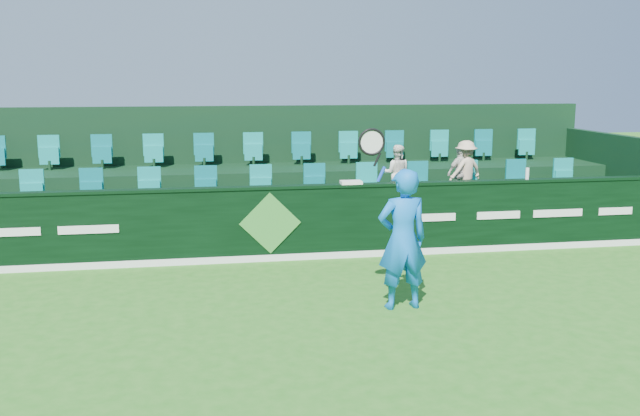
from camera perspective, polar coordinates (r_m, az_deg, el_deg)
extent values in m
plane|color=#246A19|center=(9.14, -1.38, -10.44)|extent=(60.00, 60.00, 0.00)
cube|color=black|center=(12.78, -4.06, -1.34)|extent=(16.00, 0.20, 1.30)
cube|color=black|center=(12.66, -4.10, 1.65)|extent=(16.00, 0.24, 0.05)
cube|color=white|center=(12.80, -3.97, -4.02)|extent=(16.00, 0.02, 0.12)
cube|color=#388A32|center=(12.65, -4.01, -1.22)|extent=(1.10, 0.02, 1.10)
cube|color=white|center=(12.96, -23.29, -1.79)|extent=(0.85, 0.01, 0.14)
cube|color=white|center=(12.73, -18.03, -1.65)|extent=(1.00, 0.01, 0.14)
cube|color=white|center=(13.33, 9.37, -0.74)|extent=(0.70, 0.01, 0.14)
cube|color=white|center=(13.77, 14.09, -0.56)|extent=(0.85, 0.01, 0.14)
cube|color=white|center=(14.29, 18.50, -0.39)|extent=(1.00, 0.01, 0.14)
cube|color=white|center=(14.90, 22.56, -0.23)|extent=(0.70, 0.01, 0.14)
cube|color=black|center=(13.90, -4.51, -1.43)|extent=(16.00, 2.00, 0.80)
cube|color=black|center=(15.71, -5.18, 0.88)|extent=(16.00, 1.80, 1.30)
cube|color=black|center=(16.61, -5.51, 3.66)|extent=(16.00, 0.20, 2.60)
cube|color=black|center=(17.25, 22.28, 2.17)|extent=(0.20, 4.00, 2.00)
cube|color=#108E87|center=(14.17, -4.70, 1.67)|extent=(13.50, 0.50, 0.60)
cube|color=#108E87|center=(15.88, -5.33, 4.44)|extent=(13.50, 0.50, 0.60)
imported|color=blue|center=(10.11, 6.62, -2.50)|extent=(0.77, 0.54, 2.01)
cylinder|color=#143FBF|center=(9.75, 4.92, 2.72)|extent=(0.13, 0.04, 0.22)
cylinder|color=black|center=(9.71, 4.60, 3.88)|extent=(0.12, 0.03, 0.20)
torus|color=black|center=(9.66, 4.16, 5.29)|extent=(0.50, 0.04, 0.50)
cylinder|color=silver|center=(9.66, 4.16, 5.29)|extent=(0.41, 0.01, 0.41)
imported|color=white|center=(14.24, 6.15, 2.78)|extent=(0.66, 0.58, 1.13)
imported|color=beige|center=(14.67, 11.18, 2.76)|extent=(0.68, 0.44, 1.08)
imported|color=beige|center=(14.70, 11.56, 2.99)|extent=(0.88, 0.69, 1.20)
cube|color=white|center=(12.88, 2.50, 2.07)|extent=(0.38, 0.25, 0.06)
cylinder|color=white|center=(13.99, 16.25, 2.67)|extent=(0.07, 0.07, 0.22)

